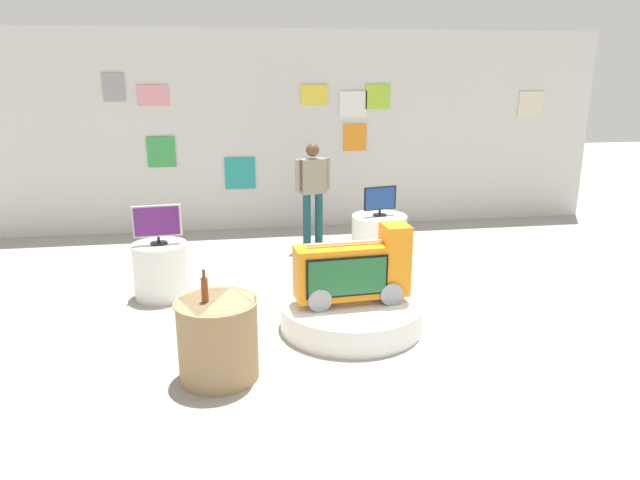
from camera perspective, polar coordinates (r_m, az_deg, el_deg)
ground_plane at (r=6.20m, az=3.88°, el=-9.29°), size 30.00×30.00×0.00m
back_wall_display at (r=10.13m, az=-1.74°, el=10.56°), size 10.51×0.13×3.32m
main_display_pedestal at (r=6.34m, az=3.06°, el=-7.26°), size 1.53×1.53×0.28m
novelty_firetruck_tv at (r=6.16m, az=3.36°, el=-3.15°), size 1.23×0.46×0.83m
display_pedestal_left_rear at (r=7.36m, az=-15.25°, el=-2.85°), size 0.66×0.66×0.67m
tv_on_left_rear at (r=7.19m, az=-15.61°, el=1.62°), size 0.57×0.21×0.47m
display_pedestal_center_rear at (r=8.49m, az=5.77°, el=0.21°), size 0.79×0.79×0.67m
tv_on_center_rear at (r=8.35m, az=5.88°, el=3.92°), size 0.49×0.20×0.42m
side_table_round at (r=5.33m, az=-9.94°, el=-9.46°), size 0.74×0.74×0.74m
bottle_on_side_table at (r=5.14m, az=-11.20°, el=-4.70°), size 0.06×0.06×0.30m
shopper_browsing_near_truck at (r=8.85m, az=-0.71°, el=5.10°), size 0.54×0.29×1.63m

